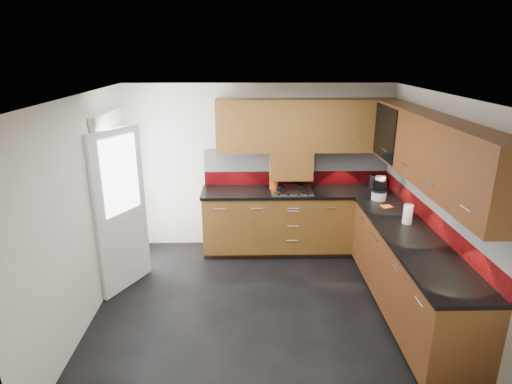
{
  "coord_description": "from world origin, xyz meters",
  "views": [
    {
      "loc": [
        -0.18,
        -4.25,
        2.83
      ],
      "look_at": [
        -0.07,
        0.65,
        1.2
      ],
      "focal_mm": 30.0,
      "sensor_mm": 36.0,
      "label": 1
    }
  ],
  "objects_px": {
    "gas_hob": "(292,190)",
    "utensil_pot": "(274,182)",
    "toaster": "(377,181)",
    "food_processor": "(379,189)"
  },
  "relations": [
    {
      "from": "gas_hob",
      "to": "utensil_pot",
      "type": "distance_m",
      "value": 0.29
    },
    {
      "from": "gas_hob",
      "to": "utensil_pot",
      "type": "xyz_separation_m",
      "value": [
        -0.24,
        0.13,
        0.08
      ]
    },
    {
      "from": "gas_hob",
      "to": "toaster",
      "type": "height_order",
      "value": "toaster"
    },
    {
      "from": "utensil_pot",
      "to": "food_processor",
      "type": "distance_m",
      "value": 1.46
    },
    {
      "from": "gas_hob",
      "to": "toaster",
      "type": "bearing_deg",
      "value": 7.61
    },
    {
      "from": "gas_hob",
      "to": "utensil_pot",
      "type": "height_order",
      "value": "utensil_pot"
    },
    {
      "from": "gas_hob",
      "to": "food_processor",
      "type": "relative_size",
      "value": 1.81
    },
    {
      "from": "gas_hob",
      "to": "food_processor",
      "type": "height_order",
      "value": "food_processor"
    },
    {
      "from": "toaster",
      "to": "food_processor",
      "type": "xyz_separation_m",
      "value": [
        -0.14,
        -0.56,
        0.06
      ]
    },
    {
      "from": "gas_hob",
      "to": "toaster",
      "type": "relative_size",
      "value": 2.31
    }
  ]
}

